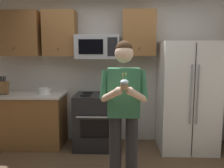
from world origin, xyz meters
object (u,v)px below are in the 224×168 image
(oven_range, at_px, (98,121))
(person, at_px, (124,105))
(refrigerator, at_px, (187,97))
(microwave, at_px, (98,47))
(bowl_large_white, at_px, (44,91))
(cupcake, at_px, (124,84))
(knife_block, at_px, (3,87))

(oven_range, bearing_deg, person, -69.39)
(refrigerator, bearing_deg, microwave, 173.97)
(oven_range, height_order, microwave, microwave)
(microwave, bearing_deg, bowl_large_white, -175.49)
(person, bearing_deg, bowl_large_white, 138.69)
(bowl_large_white, height_order, cupcake, cupcake)
(microwave, distance_m, person, 1.52)
(knife_block, relative_size, bowl_large_white, 1.44)
(knife_block, distance_m, cupcake, 2.51)
(bowl_large_white, xyz_separation_m, person, (1.36, -1.19, 0.02))
(oven_range, xyz_separation_m, bowl_large_white, (-0.93, 0.05, 0.51))
(oven_range, relative_size, bowl_large_white, 4.19)
(microwave, bearing_deg, refrigerator, -6.03)
(knife_block, xyz_separation_m, bowl_large_white, (0.69, 0.08, -0.06))
(oven_range, relative_size, knife_block, 2.91)
(microwave, distance_m, refrigerator, 1.72)
(refrigerator, bearing_deg, oven_range, 178.50)
(knife_block, bearing_deg, refrigerator, -0.18)
(oven_range, bearing_deg, microwave, 89.98)
(refrigerator, bearing_deg, cupcake, -126.69)
(oven_range, distance_m, bowl_large_white, 1.06)
(knife_block, height_order, bowl_large_white, knife_block)
(cupcake, bearing_deg, oven_range, 106.29)
(microwave, distance_m, knife_block, 1.76)
(microwave, xyz_separation_m, refrigerator, (1.50, -0.16, -0.82))
(refrigerator, height_order, person, refrigerator)
(oven_range, xyz_separation_m, refrigerator, (1.50, -0.04, 0.44))
(knife_block, relative_size, person, 0.18)
(oven_range, relative_size, microwave, 1.26)
(oven_range, xyz_separation_m, person, (0.43, -1.15, 0.53))
(microwave, relative_size, cupcake, 4.26)
(knife_block, xyz_separation_m, person, (2.04, -1.12, -0.04))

